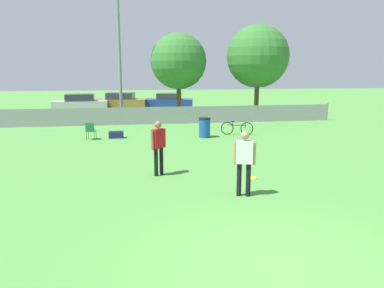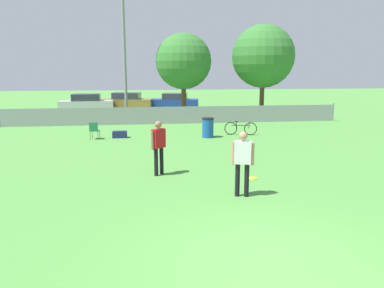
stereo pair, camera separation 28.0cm
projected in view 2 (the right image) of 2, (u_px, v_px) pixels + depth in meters
name	position (u px, v px, depth m)	size (l,w,h in m)	color
ground_plane	(274.00, 267.00, 6.56)	(120.00, 120.00, 0.00)	#4C8C3D
fence_backline	(176.00, 115.00, 23.94)	(21.51, 0.07, 1.21)	gray
light_pole	(124.00, 42.00, 24.23)	(0.90, 0.36, 8.79)	gray
tree_near_pole	(184.00, 61.00, 25.62)	(3.82, 3.82, 5.90)	brown
tree_far_right	(263.00, 56.00, 25.78)	(4.32, 4.32, 6.49)	brown
player_thrower_red	(159.00, 143.00, 12.11)	(0.48, 0.46, 1.79)	black
player_receiver_white	(243.00, 159.00, 10.03)	(0.59, 0.34, 1.79)	black
frisbee_disc	(252.00, 178.00, 11.88)	(0.29, 0.29, 0.03)	yellow
folding_chair_sideline	(94.00, 129.00, 18.55)	(0.49, 0.49, 0.86)	#333338
bicycle_sideline	(241.00, 128.00, 19.84)	(1.67, 0.58, 0.73)	black
trash_bin	(208.00, 128.00, 19.07)	(0.60, 0.60, 1.02)	#194C99
gear_bag_sideline	(120.00, 134.00, 19.06)	(0.73, 0.40, 0.35)	navy
parked_car_silver	(87.00, 103.00, 30.72)	(4.35, 1.80, 1.49)	black
parked_car_tan	(127.00, 101.00, 32.48)	(4.65, 2.58, 1.49)	black
parked_car_blue	(175.00, 101.00, 33.10)	(4.37, 2.45, 1.39)	black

